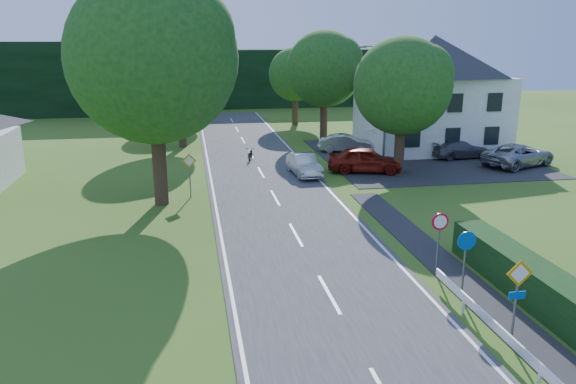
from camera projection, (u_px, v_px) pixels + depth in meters
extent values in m
cube|color=#343436|center=(288.00, 221.00, 26.57)|extent=(7.00, 80.00, 0.04)
cube|color=#242426|center=(419.00, 157.00, 40.92)|extent=(14.00, 16.00, 0.04)
cube|color=white|center=(219.00, 224.00, 26.02)|extent=(0.12, 80.00, 0.01)
cube|color=white|center=(354.00, 217.00, 27.10)|extent=(0.12, 80.00, 0.01)
cube|color=black|center=(287.00, 78.00, 70.66)|extent=(30.00, 5.00, 7.00)
cube|color=silver|center=(430.00, 113.00, 43.36)|extent=(10.00, 8.00, 5.60)
pyramid|color=#27272C|center=(434.00, 56.00, 42.22)|extent=(10.60, 8.40, 3.00)
cylinder|color=slate|center=(386.00, 108.00, 36.38)|extent=(0.16, 0.16, 8.00)
cylinder|color=slate|center=(376.00, 46.00, 35.21)|extent=(1.70, 0.10, 0.10)
cube|color=slate|center=(362.00, 47.00, 35.07)|extent=(0.50, 0.18, 0.12)
cylinder|color=slate|center=(515.00, 306.00, 15.58)|extent=(0.07, 0.07, 2.40)
cube|color=orange|center=(520.00, 273.00, 15.28)|extent=(0.78, 0.04, 0.78)
cube|color=white|center=(520.00, 273.00, 15.28)|extent=(0.57, 0.05, 0.57)
cube|color=#0B52AD|center=(517.00, 295.00, 15.46)|extent=(0.50, 0.04, 0.22)
cylinder|color=slate|center=(464.00, 268.00, 18.45)|extent=(0.07, 0.07, 2.20)
cylinder|color=#0B52AD|center=(467.00, 241.00, 18.17)|extent=(0.64, 0.04, 0.64)
cylinder|color=slate|center=(438.00, 246.00, 20.35)|extent=(0.07, 0.07, 2.20)
cylinder|color=red|center=(440.00, 222.00, 20.07)|extent=(0.64, 0.04, 0.64)
cylinder|color=white|center=(440.00, 222.00, 20.05)|extent=(0.48, 0.04, 0.48)
cylinder|color=slate|center=(190.00, 178.00, 30.27)|extent=(0.07, 0.07, 2.20)
cube|color=orange|center=(189.00, 161.00, 29.99)|extent=(0.78, 0.04, 0.78)
cube|color=white|center=(189.00, 161.00, 29.99)|extent=(0.57, 0.05, 0.57)
imported|color=silver|center=(304.00, 165.00, 35.23)|extent=(1.69, 4.14, 1.34)
imported|color=black|center=(251.00, 153.00, 39.54)|extent=(1.04, 1.93, 0.96)
imported|color=maroon|center=(365.00, 160.00, 35.96)|extent=(5.10, 3.07, 1.62)
imported|color=#B5B4B9|center=(346.00, 143.00, 42.37)|extent=(4.27, 2.57, 1.33)
imported|color=#535358|center=(460.00, 149.00, 40.25)|extent=(4.46, 2.09, 1.26)
imported|color=#A1A2A8|center=(519.00, 155.00, 37.72)|extent=(5.92, 4.31, 1.50)
imported|color=red|center=(380.00, 142.00, 40.97)|extent=(2.91, 2.93, 2.04)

